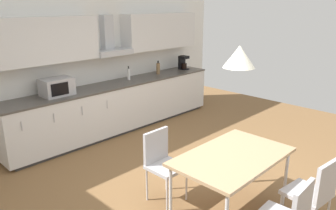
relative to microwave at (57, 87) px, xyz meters
The scene contains 13 objects.
ground_plane 2.81m from the microwave, 81.03° to the right, with size 9.26×8.70×0.02m, color brown.
wall_back 0.66m from the microwave, 42.91° to the left, with size 7.41×0.10×2.80m, color white.
kitchen_counter 1.33m from the microwave, ahead, with size 4.38×0.68×0.90m.
backsplash_tile 1.24m from the microwave, 14.83° to the left, with size 4.36×0.02×0.49m, color silver.
upper_wall_cabinets 1.40m from the microwave, ahead, with size 4.36×0.40×0.71m.
microwave is the anchor object (origin of this frame).
coffee_maker 3.04m from the microwave, ahead, with size 0.18×0.19×0.30m.
bottle_brown 2.29m from the microwave, ahead, with size 0.08×0.08×0.28m.
bottle_white 1.51m from the microwave, ahead, with size 0.06×0.06×0.27m.
dining_table 3.10m from the microwave, 82.22° to the right, with size 1.33×0.83×0.74m.
chair_near_right 3.95m from the microwave, 79.58° to the right, with size 0.44×0.44×0.87m.
chair_far_left 2.32m from the microwave, 87.05° to the right, with size 0.40×0.40×0.87m.
pendant_lamp 3.18m from the microwave, 82.22° to the right, with size 0.32×0.32×0.22m, color silver.
Camera 1 is at (-2.79, -2.23, 2.32)m, focal length 35.00 mm.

